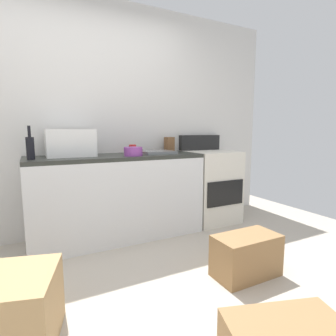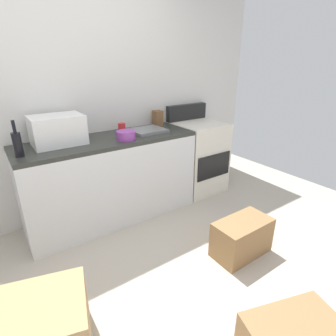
% 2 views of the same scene
% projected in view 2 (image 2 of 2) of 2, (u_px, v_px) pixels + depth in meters
% --- Properties ---
extents(ground_plane, '(6.00, 6.00, 0.00)m').
position_uv_depth(ground_plane, '(146.00, 298.00, 1.98)').
color(ground_plane, '#B2A899').
extents(wall_back, '(5.00, 0.10, 2.60)m').
position_uv_depth(wall_back, '(63.00, 96.00, 2.68)').
color(wall_back, silver).
rests_on(wall_back, ground_plane).
extents(kitchen_counter, '(1.80, 0.60, 0.90)m').
position_uv_depth(kitchen_counter, '(112.00, 179.00, 2.89)').
color(kitchen_counter, silver).
rests_on(kitchen_counter, ground_plane).
extents(stove_oven, '(0.60, 0.61, 1.10)m').
position_uv_depth(stove_oven, '(198.00, 156.00, 3.53)').
color(stove_oven, silver).
rests_on(stove_oven, ground_plane).
extents(microwave, '(0.46, 0.34, 0.27)m').
position_uv_depth(microwave, '(58.00, 130.00, 2.48)').
color(microwave, white).
rests_on(microwave, kitchen_counter).
extents(sink_basin, '(0.36, 0.32, 0.03)m').
position_uv_depth(sink_basin, '(148.00, 130.00, 2.96)').
color(sink_basin, slate).
rests_on(sink_basin, kitchen_counter).
extents(wine_bottle, '(0.07, 0.07, 0.30)m').
position_uv_depth(wine_bottle, '(17.00, 144.00, 2.17)').
color(wine_bottle, black).
rests_on(wine_bottle, kitchen_counter).
extents(coffee_mug, '(0.08, 0.08, 0.10)m').
position_uv_depth(coffee_mug, '(122.00, 128.00, 2.93)').
color(coffee_mug, red).
rests_on(coffee_mug, kitchen_counter).
extents(knife_block, '(0.10, 0.10, 0.18)m').
position_uv_depth(knife_block, '(158.00, 118.00, 3.21)').
color(knife_block, brown).
rests_on(knife_block, kitchen_counter).
extents(mixing_bowl, '(0.19, 0.19, 0.09)m').
position_uv_depth(mixing_bowl, '(126.00, 135.00, 2.65)').
color(mixing_bowl, purple).
rests_on(mixing_bowl, kitchen_counter).
extents(cardboard_box_medium, '(0.63, 0.59, 0.40)m').
position_uv_depth(cardboard_box_medium, '(41.00, 333.00, 1.52)').
color(cardboard_box_medium, tan).
rests_on(cardboard_box_medium, ground_plane).
extents(cardboard_box_small, '(0.53, 0.29, 0.33)m').
position_uv_depth(cardboard_box_small, '(242.00, 237.00, 2.39)').
color(cardboard_box_small, olive).
rests_on(cardboard_box_small, ground_plane).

